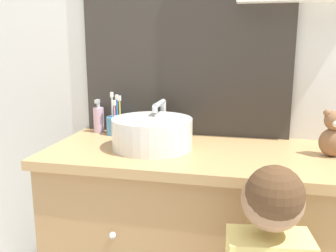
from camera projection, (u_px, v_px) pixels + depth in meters
The scene contains 5 objects.
wall_back at pixel (215, 42), 1.59m from camera, with size 3.20×0.18×2.50m.
sink_basin at pixel (153, 132), 1.43m from camera, with size 0.31×0.36×0.17m.
toothbrush_holder at pixel (116, 124), 1.65m from camera, with size 0.09×0.09×0.19m.
soap_dispenser at pixel (99, 119), 1.68m from camera, with size 0.05×0.05×0.15m.
teddy_bear at pixel (333, 134), 1.32m from camera, with size 0.09×0.08×0.17m.
Camera 1 is at (0.18, -1.01, 1.28)m, focal length 40.00 mm.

